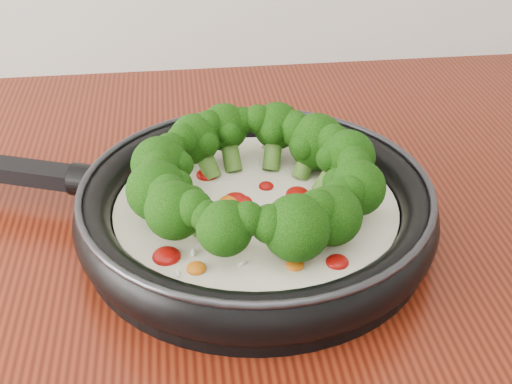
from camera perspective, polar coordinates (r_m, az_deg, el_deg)
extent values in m
cylinder|color=black|center=(0.68, 0.00, -3.12)|extent=(0.43, 0.43, 0.01)
torus|color=black|center=(0.66, 0.00, -1.32)|extent=(0.45, 0.45, 0.04)
torus|color=#2D2D33|center=(0.65, 0.00, 0.40)|extent=(0.43, 0.43, 0.01)
cube|color=black|center=(0.76, -20.00, 1.75)|extent=(0.20, 0.10, 0.02)
cylinder|color=black|center=(0.71, -13.84, 0.93)|extent=(0.04, 0.04, 0.03)
cylinder|color=white|center=(0.67, 0.00, -1.85)|extent=(0.35, 0.35, 0.02)
ellipsoid|color=#9B0A07|center=(0.70, -4.13, 1.43)|extent=(0.02, 0.02, 0.01)
ellipsoid|color=#9B0A07|center=(0.66, -1.71, -0.69)|extent=(0.03, 0.03, 0.01)
ellipsoid|color=orange|center=(0.66, -2.17, -0.93)|extent=(0.03, 0.03, 0.01)
ellipsoid|color=#9B0A07|center=(0.60, 3.75, -4.77)|extent=(0.03, 0.03, 0.01)
ellipsoid|color=#9B0A07|center=(0.72, -6.25, 2.21)|extent=(0.02, 0.02, 0.01)
ellipsoid|color=orange|center=(0.72, 5.63, 2.31)|extent=(0.02, 0.02, 0.01)
ellipsoid|color=#9B0A07|center=(0.66, -1.13, -0.84)|extent=(0.02, 0.02, 0.01)
ellipsoid|color=#9B0A07|center=(0.68, 0.85, 0.50)|extent=(0.02, 0.02, 0.01)
ellipsoid|color=orange|center=(0.67, -6.01, -0.52)|extent=(0.03, 0.03, 0.01)
ellipsoid|color=#9B0A07|center=(0.60, -7.45, -5.34)|extent=(0.03, 0.03, 0.01)
ellipsoid|color=#9B0A07|center=(0.67, 3.50, -0.38)|extent=(0.02, 0.02, 0.01)
ellipsoid|color=orange|center=(0.58, -4.99, -6.35)|extent=(0.02, 0.02, 0.01)
ellipsoid|color=#9B0A07|center=(0.59, 6.79, -5.82)|extent=(0.02, 0.02, 0.01)
ellipsoid|color=#9B0A07|center=(0.67, 3.47, -0.18)|extent=(0.03, 0.03, 0.01)
ellipsoid|color=orange|center=(0.58, 3.26, -6.10)|extent=(0.02, 0.02, 0.01)
ellipsoid|color=#9B0A07|center=(0.65, 6.35, -1.59)|extent=(0.02, 0.02, 0.01)
ellipsoid|color=white|center=(0.67, -1.12, -0.38)|extent=(0.01, 0.01, 0.00)
ellipsoid|color=white|center=(0.62, -1.27, -3.22)|extent=(0.01, 0.01, 0.00)
ellipsoid|color=white|center=(0.58, -1.09, -6.00)|extent=(0.01, 0.01, 0.00)
ellipsoid|color=white|center=(0.58, -6.54, -6.74)|extent=(0.01, 0.01, 0.00)
ellipsoid|color=white|center=(0.66, -3.82, -0.92)|extent=(0.01, 0.01, 0.00)
ellipsoid|color=white|center=(0.69, -3.14, 0.70)|extent=(0.01, 0.01, 0.00)
ellipsoid|color=white|center=(0.67, -8.55, -0.75)|extent=(0.01, 0.01, 0.00)
ellipsoid|color=white|center=(0.65, 1.04, -1.80)|extent=(0.01, 0.01, 0.00)
ellipsoid|color=white|center=(0.65, -3.84, -1.70)|extent=(0.01, 0.01, 0.00)
ellipsoid|color=white|center=(0.73, 6.20, 2.38)|extent=(0.01, 0.01, 0.00)
ellipsoid|color=white|center=(0.61, -1.76, -3.90)|extent=(0.01, 0.01, 0.00)
ellipsoid|color=white|center=(0.69, -2.28, 0.82)|extent=(0.01, 0.01, 0.00)
ellipsoid|color=white|center=(0.72, 1.43, 1.94)|extent=(0.01, 0.01, 0.00)
ellipsoid|color=white|center=(0.73, 6.53, 2.29)|extent=(0.01, 0.01, 0.00)
ellipsoid|color=white|center=(0.61, 5.44, -3.87)|extent=(0.01, 0.00, 0.00)
ellipsoid|color=white|center=(0.76, 0.65, 3.97)|extent=(0.01, 0.01, 0.00)
ellipsoid|color=white|center=(0.74, 5.86, 2.86)|extent=(0.01, 0.01, 0.00)
ellipsoid|color=white|center=(0.62, -4.95, -3.17)|extent=(0.01, 0.01, 0.00)
ellipsoid|color=white|center=(0.66, 8.47, -1.21)|extent=(0.01, 0.01, 0.00)
ellipsoid|color=white|center=(0.71, 4.05, 1.60)|extent=(0.01, 0.01, 0.00)
ellipsoid|color=white|center=(0.63, 7.52, -2.87)|extent=(0.01, 0.01, 0.00)
ellipsoid|color=white|center=(0.66, -0.86, -0.88)|extent=(0.01, 0.01, 0.00)
ellipsoid|color=white|center=(0.65, -0.24, -1.78)|extent=(0.01, 0.01, 0.00)
ellipsoid|color=white|center=(0.65, -9.49, -1.85)|extent=(0.01, 0.01, 0.00)
ellipsoid|color=white|center=(0.60, -5.22, -5.01)|extent=(0.01, 0.01, 0.00)
ellipsoid|color=white|center=(0.74, 4.44, 3.12)|extent=(0.01, 0.01, 0.00)
cylinder|color=#53822A|center=(0.63, 6.61, -0.92)|extent=(0.04, 0.03, 0.04)
sphere|color=black|center=(0.62, 8.44, 0.36)|extent=(0.07, 0.07, 0.05)
sphere|color=black|center=(0.63, 8.24, 2.00)|extent=(0.04, 0.04, 0.03)
sphere|color=black|center=(0.60, 7.77, 0.00)|extent=(0.04, 0.04, 0.03)
sphere|color=black|center=(0.62, 6.72, 0.81)|extent=(0.03, 0.03, 0.03)
cylinder|color=#53822A|center=(0.67, 6.12, 1.22)|extent=(0.04, 0.02, 0.04)
sphere|color=black|center=(0.67, 7.65, 2.90)|extent=(0.07, 0.07, 0.05)
sphere|color=black|center=(0.68, 6.49, 4.24)|extent=(0.04, 0.04, 0.03)
sphere|color=black|center=(0.65, 8.11, 2.49)|extent=(0.04, 0.04, 0.03)
sphere|color=black|center=(0.66, 6.16, 2.80)|extent=(0.03, 0.03, 0.03)
cylinder|color=#53822A|center=(0.70, 4.14, 2.42)|extent=(0.04, 0.04, 0.04)
sphere|color=black|center=(0.70, 5.08, 4.20)|extent=(0.08, 0.08, 0.06)
sphere|color=black|center=(0.71, 3.39, 5.21)|extent=(0.05, 0.05, 0.04)
sphere|color=black|center=(0.69, 6.34, 3.94)|extent=(0.04, 0.04, 0.03)
sphere|color=black|center=(0.69, 4.11, 3.80)|extent=(0.04, 0.04, 0.03)
cylinder|color=#53822A|center=(0.71, 1.42, 3.39)|extent=(0.03, 0.04, 0.04)
sphere|color=black|center=(0.72, 1.76, 5.54)|extent=(0.06, 0.06, 0.05)
sphere|color=black|center=(0.71, 0.19, 6.08)|extent=(0.04, 0.04, 0.03)
sphere|color=black|center=(0.71, 3.18, 5.68)|extent=(0.04, 0.04, 0.03)
sphere|color=black|center=(0.70, 1.44, 5.00)|extent=(0.03, 0.03, 0.02)
cylinder|color=#53822A|center=(0.71, -2.13, 3.29)|extent=(0.03, 0.04, 0.04)
sphere|color=black|center=(0.72, -2.65, 5.42)|extent=(0.06, 0.06, 0.05)
sphere|color=black|center=(0.70, -3.96, 5.56)|extent=(0.04, 0.04, 0.03)
sphere|color=black|center=(0.72, -1.12, 5.97)|extent=(0.04, 0.04, 0.03)
sphere|color=black|center=(0.70, -2.17, 4.90)|extent=(0.03, 0.03, 0.02)
cylinder|color=#53822A|center=(0.70, -4.13, 2.56)|extent=(0.03, 0.04, 0.04)
sphere|color=black|center=(0.70, -5.11, 4.45)|extent=(0.07, 0.07, 0.05)
sphere|color=black|center=(0.69, -6.11, 4.36)|extent=(0.04, 0.04, 0.03)
sphere|color=black|center=(0.71, -3.67, 5.28)|extent=(0.04, 0.04, 0.03)
sphere|color=black|center=(0.69, -4.15, 4.05)|extent=(0.03, 0.03, 0.03)
cylinder|color=#53822A|center=(0.67, -6.41, 0.70)|extent=(0.04, 0.03, 0.04)
sphere|color=black|center=(0.66, -8.01, 2.24)|extent=(0.07, 0.07, 0.06)
sphere|color=black|center=(0.64, -8.07, 1.92)|extent=(0.04, 0.04, 0.03)
sphere|color=black|center=(0.67, -7.18, 3.56)|extent=(0.04, 0.04, 0.03)
sphere|color=black|center=(0.66, -6.42, 2.26)|extent=(0.04, 0.04, 0.03)
cylinder|color=#53822A|center=(0.63, -6.50, -1.10)|extent=(0.04, 0.02, 0.04)
sphere|color=black|center=(0.62, -8.25, 0.10)|extent=(0.07, 0.07, 0.06)
sphere|color=black|center=(0.60, -7.31, -0.13)|extent=(0.04, 0.04, 0.03)
sphere|color=black|center=(0.64, -8.31, 1.61)|extent=(0.04, 0.04, 0.03)
sphere|color=black|center=(0.62, -6.55, 0.57)|extent=(0.04, 0.04, 0.03)
cylinder|color=#53822A|center=(0.61, -5.26, -2.47)|extent=(0.04, 0.04, 0.04)
sphere|color=black|center=(0.59, -6.82, -1.54)|extent=(0.07, 0.07, 0.05)
sphere|color=black|center=(0.57, -5.19, -1.38)|extent=(0.04, 0.04, 0.03)
sphere|color=black|center=(0.60, -7.66, -0.12)|extent=(0.04, 0.04, 0.03)
sphere|color=black|center=(0.60, -5.37, -0.66)|extent=(0.03, 0.03, 0.03)
cylinder|color=#53822A|center=(0.59, -2.00, -3.65)|extent=(0.03, 0.04, 0.04)
sphere|color=black|center=(0.56, -2.63, -3.05)|extent=(0.06, 0.06, 0.05)
sphere|color=black|center=(0.56, -0.71, -2.25)|extent=(0.04, 0.04, 0.03)
sphere|color=black|center=(0.57, -4.22, -1.99)|extent=(0.04, 0.04, 0.03)
sphere|color=black|center=(0.57, -2.05, -1.80)|extent=(0.03, 0.03, 0.02)
cylinder|color=#53822A|center=(0.59, 2.60, -3.58)|extent=(0.03, 0.04, 0.04)
sphere|color=black|center=(0.57, 3.38, -3.00)|extent=(0.07, 0.07, 0.06)
sphere|color=black|center=(0.57, 5.12, -1.51)|extent=(0.05, 0.05, 0.04)
sphere|color=black|center=(0.56, 1.21, -2.68)|extent=(0.04, 0.04, 0.03)
sphere|color=black|center=(0.58, 2.64, -1.79)|extent=(0.04, 0.04, 0.03)
cylinder|color=#53822A|center=(0.61, 4.96, -2.71)|extent=(0.03, 0.04, 0.04)
sphere|color=black|center=(0.59, 6.32, -1.96)|extent=(0.07, 0.07, 0.05)
sphere|color=black|center=(0.60, 7.14, -0.29)|extent=(0.04, 0.04, 0.03)
sphere|color=black|center=(0.58, 4.75, -2.07)|extent=(0.04, 0.04, 0.03)
sphere|color=black|center=(0.60, 4.93, -1.06)|extent=(0.03, 0.03, 0.03)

